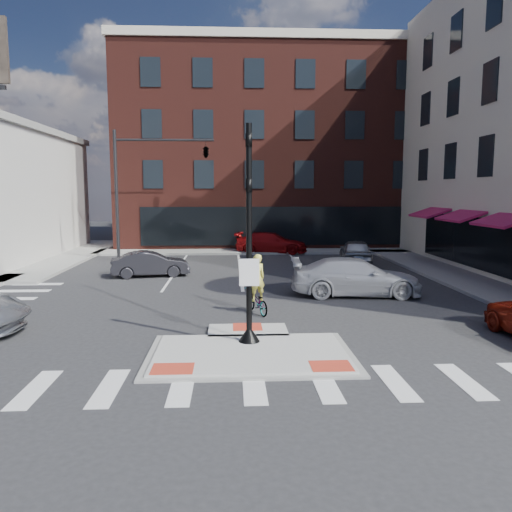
{
  "coord_description": "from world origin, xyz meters",
  "views": [
    {
      "loc": [
        -0.49,
        -13.17,
        4.3
      ],
      "look_at": [
        0.4,
        4.52,
        2.0
      ],
      "focal_mm": 35.0,
      "sensor_mm": 36.0,
      "label": 1
    }
  ],
  "objects": [
    {
      "name": "white_pickup",
      "position": [
        4.67,
        7.0,
        0.77
      ],
      "size": [
        5.49,
        2.57,
        1.55
      ],
      "primitive_type": "imported",
      "rotation": [
        0.0,
        0.0,
        1.5
      ],
      "color": "silver",
      "rests_on": "ground"
    },
    {
      "name": "signal_pole",
      "position": [
        0.0,
        0.4,
        2.36
      ],
      "size": [
        0.6,
        0.6,
        5.98
      ],
      "color": "black",
      "rests_on": "refuge_island"
    },
    {
      "name": "ground",
      "position": [
        0.0,
        0.0,
        0.0
      ],
      "size": [
        120.0,
        120.0,
        0.0
      ],
      "primitive_type": "plane",
      "color": "#28282B",
      "rests_on": "ground"
    },
    {
      "name": "building_n",
      "position": [
        3.0,
        31.99,
        7.8
      ],
      "size": [
        24.4,
        18.4,
        15.5
      ],
      "color": "#4A1D17",
      "rests_on": "ground"
    },
    {
      "name": "building_far_right",
      "position": [
        9.0,
        54.0,
        6.0
      ],
      "size": [
        12.0,
        12.0,
        12.0
      ],
      "primitive_type": "cube",
      "color": "brown",
      "rests_on": "ground"
    },
    {
      "name": "cyclist",
      "position": [
        0.41,
        4.11,
        0.71
      ],
      "size": [
        1.14,
        1.76,
        2.12
      ],
      "rotation": [
        0.0,
        0.0,
        3.51
      ],
      "color": "#3F3F44",
      "rests_on": "ground"
    },
    {
      "name": "bg_car_red",
      "position": [
        2.32,
        21.5,
        0.73
      ],
      "size": [
        5.33,
        3.03,
        1.46
      ],
      "primitive_type": "imported",
      "rotation": [
        0.0,
        0.0,
        1.36
      ],
      "color": "maroon",
      "rests_on": "ground"
    },
    {
      "name": "building_far_left",
      "position": [
        -4.0,
        52.0,
        5.0
      ],
      "size": [
        10.0,
        12.0,
        10.0
      ],
      "primitive_type": "cube",
      "color": "slate",
      "rests_on": "ground"
    },
    {
      "name": "refuge_island",
      "position": [
        0.0,
        -0.26,
        0.05
      ],
      "size": [
        5.4,
        4.65,
        0.13
      ],
      "color": "gray",
      "rests_on": "ground"
    },
    {
      "name": "bg_car_dark",
      "position": [
        -4.6,
        12.13,
        0.64
      ],
      "size": [
        4.07,
        2.04,
        1.28
      ],
      "primitive_type": "imported",
      "rotation": [
        0.0,
        0.0,
        1.75
      ],
      "color": "#27272C",
      "rests_on": "ground"
    },
    {
      "name": "bg_car_silver",
      "position": [
        6.91,
        15.95,
        0.74
      ],
      "size": [
        2.45,
        4.59,
        1.48
      ],
      "primitive_type": "imported",
      "rotation": [
        0.0,
        0.0,
        2.97
      ],
      "color": "#AEB2B5",
      "rests_on": "ground"
    },
    {
      "name": "mast_arm_signal",
      "position": [
        -3.47,
        18.0,
        6.21
      ],
      "size": [
        6.1,
        2.24,
        8.0
      ],
      "color": "black",
      "rests_on": "ground"
    },
    {
      "name": "sidewalk_n",
      "position": [
        3.0,
        22.0,
        0.07
      ],
      "size": [
        26.0,
        3.0,
        0.15
      ],
      "primitive_type": "cube",
      "color": "gray",
      "rests_on": "ground"
    },
    {
      "name": "sidewalk_e",
      "position": [
        10.8,
        10.0,
        0.07
      ],
      "size": [
        3.0,
        24.0,
        0.15
      ],
      "primitive_type": "cube",
      "color": "gray",
      "rests_on": "ground"
    }
  ]
}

